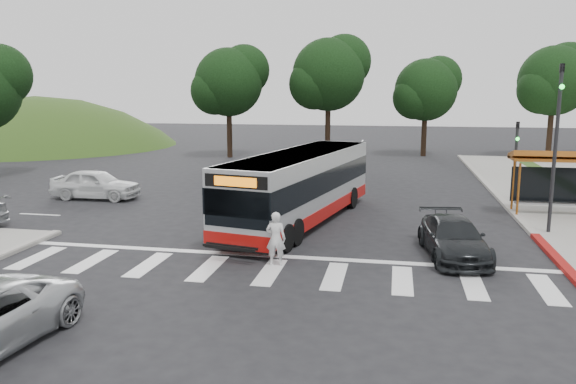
# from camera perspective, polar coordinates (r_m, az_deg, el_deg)

# --- Properties ---
(ground) EXTENTS (140.00, 140.00, 0.00)m
(ground) POSITION_cam_1_polar(r_m,az_deg,el_deg) (22.16, 1.01, -4.14)
(ground) COLOR black
(ground) RESTS_ON ground
(sidewalk_east) EXTENTS (4.00, 40.00, 0.12)m
(sidewalk_east) POSITION_cam_1_polar(r_m,az_deg,el_deg) (30.54, 24.59, -0.96)
(sidewalk_east) COLOR gray
(sidewalk_east) RESTS_ON ground
(curb_east) EXTENTS (0.30, 40.00, 0.15)m
(curb_east) POSITION_cam_1_polar(r_m,az_deg,el_deg) (30.12, 20.89, -0.82)
(curb_east) COLOR #9E9991
(curb_east) RESTS_ON ground
(curb_east_red) EXTENTS (0.32, 6.00, 0.15)m
(curb_east_red) POSITION_cam_1_polar(r_m,az_deg,el_deg) (20.60, 25.59, -6.07)
(curb_east_red) COLOR maroon
(curb_east_red) RESTS_ON ground
(hillside_nw) EXTENTS (44.00, 44.00, 10.00)m
(hillside_nw) POSITION_cam_1_polar(r_m,az_deg,el_deg) (62.60, -23.96, 4.32)
(hillside_nw) COLOR #284516
(hillside_nw) RESTS_ON ground
(crosswalk_ladder) EXTENTS (18.00, 2.60, 0.01)m
(crosswalk_ladder) POSITION_cam_1_polar(r_m,az_deg,el_deg) (17.45, -1.84, -8.13)
(crosswalk_ladder) COLOR silver
(crosswalk_ladder) RESTS_ON ground
(bus_shelter) EXTENTS (4.20, 1.60, 2.86)m
(bus_shelter) POSITION_cam_1_polar(r_m,az_deg,el_deg) (27.38, 25.93, 2.60)
(bus_shelter) COLOR #985119
(bus_shelter) RESTS_ON sidewalk_east
(traffic_signal_ne_tall) EXTENTS (0.18, 0.37, 6.50)m
(traffic_signal_ne_tall) POSITION_cam_1_polar(r_m,az_deg,el_deg) (23.46, 25.62, 5.27)
(traffic_signal_ne_tall) COLOR black
(traffic_signal_ne_tall) RESTS_ON ground
(traffic_signal_ne_short) EXTENTS (0.18, 0.37, 4.00)m
(traffic_signal_ne_short) POSITION_cam_1_polar(r_m,az_deg,el_deg) (30.37, 22.14, 3.77)
(traffic_signal_ne_short) COLOR black
(traffic_signal_ne_short) RESTS_ON ground
(tree_ne_a) EXTENTS (6.16, 5.74, 9.30)m
(tree_ne_a) POSITION_cam_1_polar(r_m,az_deg,el_deg) (50.76, 25.48, 10.27)
(tree_ne_a) COLOR black
(tree_ne_a) RESTS_ON parking_lot
(tree_north_a) EXTENTS (6.60, 6.15, 10.17)m
(tree_north_a) POSITION_cam_1_polar(r_m,az_deg,el_deg) (47.57, 4.24, 11.93)
(tree_north_a) COLOR black
(tree_north_a) RESTS_ON ground
(tree_north_b) EXTENTS (5.72, 5.33, 8.43)m
(tree_north_b) POSITION_cam_1_polar(r_m,az_deg,el_deg) (49.26, 13.91, 10.14)
(tree_north_b) COLOR black
(tree_north_b) RESTS_ON ground
(tree_north_c) EXTENTS (6.16, 5.74, 9.30)m
(tree_north_c) POSITION_cam_1_polar(r_m,az_deg,el_deg) (47.22, -5.95, 11.15)
(tree_north_c) COLOR black
(tree_north_c) RESTS_ON ground
(transit_bus) EXTENTS (4.82, 11.76, 2.97)m
(transit_bus) POSITION_cam_1_polar(r_m,az_deg,el_deg) (23.59, 1.29, 0.43)
(transit_bus) COLOR #ACAFB1
(transit_bus) RESTS_ON ground
(pedestrian) EXTENTS (0.64, 0.43, 1.75)m
(pedestrian) POSITION_cam_1_polar(r_m,az_deg,el_deg) (17.87, -1.25, -4.77)
(pedestrian) COLOR silver
(pedestrian) RESTS_ON ground
(dark_sedan) EXTENTS (2.42, 4.69, 1.30)m
(dark_sedan) POSITION_cam_1_polar(r_m,az_deg,el_deg) (19.64, 16.44, -4.49)
(dark_sedan) COLOR black
(dark_sedan) RESTS_ON ground
(west_car_white) EXTENTS (4.51, 1.83, 1.53)m
(west_car_white) POSITION_cam_1_polar(r_m,az_deg,el_deg) (30.55, -18.97, 0.77)
(west_car_white) COLOR silver
(west_car_white) RESTS_ON ground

